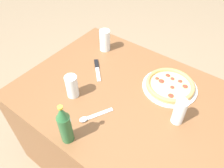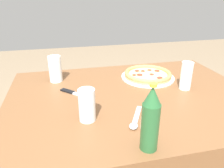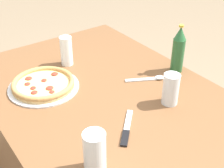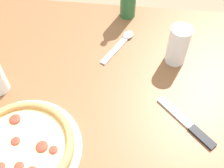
# 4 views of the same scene
# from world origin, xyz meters

# --- Properties ---
(table) EXTENTS (1.25, 0.92, 0.72)m
(table) POSITION_xyz_m (0.00, 0.00, 0.36)
(table) COLOR brown
(table) RESTS_ON ground_plane
(pizza_salami) EXTENTS (0.32, 0.32, 0.04)m
(pizza_salami) POSITION_xyz_m (0.16, 0.20, 0.74)
(pizza_salami) COLOR silver
(pizza_salami) RESTS_ON table
(glass_iced_tea) EXTENTS (0.07, 0.07, 0.15)m
(glass_iced_tea) POSITION_xyz_m (-0.38, 0.27, 0.79)
(glass_iced_tea) COLOR white
(glass_iced_tea) RESTS_ON table
(glass_cola) EXTENTS (0.06, 0.06, 0.15)m
(glass_cola) POSITION_xyz_m (0.29, 0.01, 0.79)
(glass_cola) COLOR white
(glass_cola) RESTS_ON table
(glass_lemonade) EXTENTS (0.07, 0.07, 0.14)m
(glass_lemonade) POSITION_xyz_m (-0.25, -0.18, 0.79)
(glass_lemonade) COLOR white
(glass_lemonade) RESTS_ON table
(beer_bottle) EXTENTS (0.06, 0.06, 0.24)m
(beer_bottle) POSITION_xyz_m (-0.07, -0.40, 0.84)
(beer_bottle) COLOR #286033
(beer_bottle) RESTS_ON table
(knife) EXTENTS (0.16, 0.16, 0.01)m
(knife) POSITION_xyz_m (-0.28, 0.07, 0.73)
(knife) COLOR black
(knife) RESTS_ON table
(spoon) EXTENTS (0.11, 0.18, 0.02)m
(spoon) POSITION_xyz_m (-0.07, -0.24, 0.73)
(spoon) COLOR silver
(spoon) RESTS_ON table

